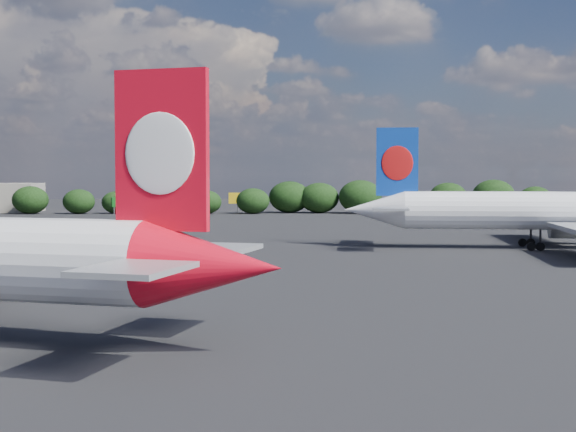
{
  "coord_description": "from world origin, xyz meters",
  "views": [
    {
      "loc": [
        13.21,
        -36.75,
        10.56
      ],
      "look_at": [
        16.0,
        12.0,
        8.0
      ],
      "focal_mm": 50.0,
      "sensor_mm": 36.0,
      "label": 1
    }
  ],
  "objects": [
    {
      "name": "ground",
      "position": [
        0.0,
        60.0,
        0.0
      ],
      "size": [
        500.0,
        500.0,
        0.0
      ],
      "primitive_type": "plane",
      "color": "black",
      "rests_on": "ground"
    },
    {
      "name": "horizon_treeline",
      "position": [
        12.45,
        179.53,
        3.9
      ],
      "size": [
        205.98,
        16.17,
        9.08
      ],
      "color": "black",
      "rests_on": "ground"
    },
    {
      "name": "highway_sign",
      "position": [
        -18.0,
        176.0,
        3.13
      ],
      "size": [
        6.0,
        0.3,
        4.5
      ],
      "color": "#125E18",
      "rests_on": "ground"
    },
    {
      "name": "billboard_yellow",
      "position": [
        12.0,
        182.0,
        3.87
      ],
      "size": [
        5.0,
        0.3,
        5.5
      ],
      "color": "gold",
      "rests_on": "ground"
    },
    {
      "name": "china_southern_airliner",
      "position": [
        54.92,
        73.89,
        5.24
      ],
      "size": [
        52.64,
        50.23,
        17.19
      ],
      "color": "white",
      "rests_on": "ground"
    }
  ]
}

